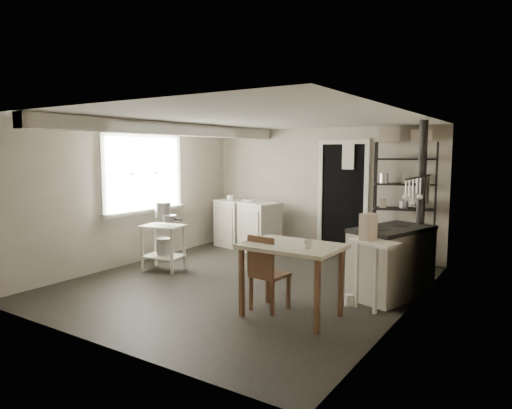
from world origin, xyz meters
The scene contains 31 objects.
floor centered at (0.00, 0.00, 0.00)m, with size 5.00×5.00×0.00m, color black.
ceiling centered at (0.00, 0.00, 2.30)m, with size 5.00×5.00×0.00m, color beige.
wall_back centered at (0.00, 2.50, 1.15)m, with size 4.50×0.02×2.30m, color #B6AC9B.
wall_front centered at (0.00, -2.50, 1.15)m, with size 4.50×0.02×2.30m, color #B6AC9B.
wall_left centered at (-2.25, 0.00, 1.15)m, with size 0.02×5.00×2.30m, color #B6AC9B.
wall_right centered at (2.25, 0.00, 1.15)m, with size 0.02×5.00×2.30m, color #B6AC9B.
window centered at (-2.22, 0.20, 1.50)m, with size 0.12×1.76×1.28m, color silver, non-canonical shape.
doorway centered at (0.45, 2.47, 1.00)m, with size 0.96×0.10×2.08m, color silver, non-canonical shape.
ceiling_beam centered at (-1.20, 0.00, 2.20)m, with size 0.18×5.00×0.18m, color silver, non-canonical shape.
wallpaper_panel centered at (2.24, 0.00, 1.15)m, with size 0.01×5.00×2.30m, color beige, non-canonical shape.
utensil_rail centered at (2.19, 0.60, 1.55)m, with size 0.06×1.20×0.44m, color #B8B9BB, non-canonical shape.
prep_table centered at (-1.48, -0.11, 0.40)m, with size 0.63×0.45×0.72m, color silver, non-canonical shape.
stockpot centered at (-1.54, -0.04, 0.94)m, with size 0.25×0.25×0.27m, color #B8B9BB.
saucepan centered at (-1.26, -0.17, 0.85)m, with size 0.19×0.19×0.11m, color #B8B9BB.
bucket centered at (-1.46, -0.12, 0.39)m, with size 0.24×0.24×0.26m, color #B8B9BB.
base_cabinets centered at (-1.31, 1.99, 0.46)m, with size 1.40×0.60×0.92m, color beige, non-canonical shape.
mixing_bowl centered at (-1.16, 1.88, 0.96)m, with size 0.29×0.29×0.07m, color white.
counter_cup centered at (-1.66, 1.92, 0.97)m, with size 0.13×0.13×0.11m, color white.
shelf_rack centered at (1.58, 2.31, 0.95)m, with size 0.96×0.37×2.02m, color black, non-canonical shape.
shelf_jar centered at (1.25, 2.36, 1.36)m, with size 0.08×0.08×0.18m, color white.
storage_box_a centered at (1.33, 2.26, 2.01)m, with size 0.32×0.28×0.22m, color beige.
storage_box_b centered at (1.81, 2.31, 1.99)m, with size 0.30×0.27×0.19m, color beige.
stove centered at (1.92, 0.56, 0.44)m, with size 0.63×1.14×0.90m, color beige, non-canonical shape.
stovepipe centered at (2.15, 1.01, 1.59)m, with size 0.10×0.10×1.34m, color black, non-canonical shape.
side_ledge centered at (1.95, -0.21, 0.43)m, with size 0.55×0.30×0.85m, color silver, non-canonical shape.
oats_box centered at (1.85, -0.18, 1.01)m, with size 0.12×0.20×0.31m, color beige.
work_table centered at (1.20, -0.81, 0.38)m, with size 1.10×0.77×0.83m, color beige, non-canonical shape.
table_cup centered at (1.45, -0.92, 0.81)m, with size 0.10×0.10×0.10m, color white.
chair centered at (0.87, -0.74, 0.48)m, with size 0.37×0.39×0.90m, color #533523, non-canonical shape.
flour_sack centered at (1.38, 1.82, 0.24)m, with size 0.45×0.38×0.54m, color silver.
floor_crock centered at (1.62, -0.11, 0.07)m, with size 0.11×0.11×0.14m, color white.
Camera 1 is at (3.59, -5.22, 1.86)m, focal length 32.00 mm.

